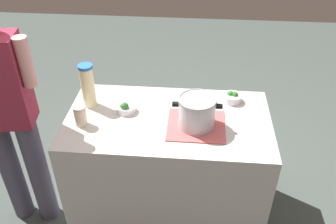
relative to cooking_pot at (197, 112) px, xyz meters
name	(u,v)px	position (x,y,z in m)	size (l,w,h in m)	color
ground_plane	(168,207)	(0.18, -0.06, -0.98)	(8.00, 8.00, 0.00)	#434D49
counter_slab	(168,167)	(0.18, -0.06, -0.54)	(1.32, 0.74, 0.87)	beige
dish_cloth	(196,125)	(0.00, 0.00, -0.11)	(0.36, 0.33, 0.01)	#BF5757
cooking_pot	(197,112)	(0.00, 0.00, 0.00)	(0.30, 0.23, 0.20)	#B7B7BC
lemonade_pitcher	(88,86)	(0.72, -0.17, 0.04)	(0.09, 0.09, 0.30)	beige
mason_jar	(80,116)	(0.72, 0.05, -0.04)	(0.08, 0.08, 0.14)	beige
broccoli_bowl_front	(232,97)	(-0.24, -0.30, -0.08)	(0.13, 0.13, 0.08)	silver
broccoli_bowl_center	(125,108)	(0.47, -0.11, -0.08)	(0.13, 0.13, 0.09)	silver
person_cook	(7,117)	(1.18, 0.07, -0.06)	(0.50, 0.25, 1.66)	#4A475B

